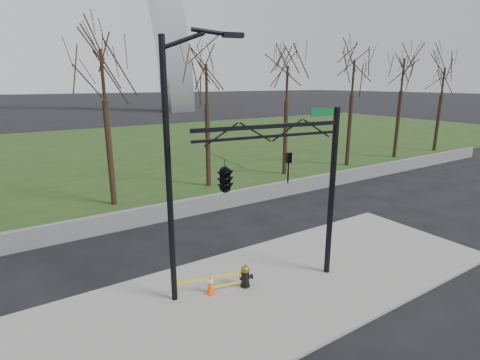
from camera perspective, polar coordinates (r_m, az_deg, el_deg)
ground at (r=12.97m, az=4.04°, el=-16.65°), size 500.00×500.00×0.00m
sidewalk at (r=12.94m, az=4.04°, el=-16.46°), size 18.00×6.00×0.10m
grass_strip at (r=39.92m, az=-22.89°, el=3.94°), size 120.00×40.00×0.06m
guardrail at (r=19.15m, az=-10.53°, el=-4.69°), size 60.00×0.30×0.90m
tree_row at (r=23.72m, az=-4.60°, el=9.81°), size 55.06×4.00×9.42m
fire_hydrant at (r=12.80m, az=0.86°, el=-14.63°), size 0.51×0.33×0.81m
traffic_cone at (r=12.51m, az=-4.57°, el=-15.77°), size 0.42×0.42×0.61m
street_light at (r=10.82m, az=-9.91°, el=3.58°), size 2.36×0.71×8.21m
traffic_signal_mast at (r=11.03m, az=1.30°, el=1.10°), size 5.07×2.53×6.00m
caution_tape at (r=12.52m, az=-3.61°, el=-15.15°), size 2.30×0.60×0.42m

